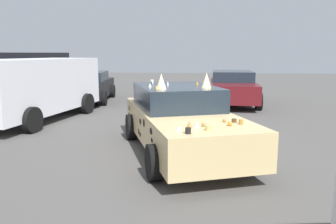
{
  "coord_description": "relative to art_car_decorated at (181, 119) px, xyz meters",
  "views": [
    {
      "loc": [
        -7.1,
        -0.34,
        2.15
      ],
      "look_at": [
        0.0,
        0.3,
        0.9
      ],
      "focal_mm": 35.93,
      "sensor_mm": 36.0,
      "label": 1
    }
  ],
  "objects": [
    {
      "name": "parked_van_far_left",
      "position": [
        8.35,
        8.19,
        0.49
      ],
      "size": [
        5.68,
        3.06,
        2.18
      ],
      "rotation": [
        0.0,
        0.0,
        2.94
      ],
      "color": "black",
      "rests_on": "ground"
    },
    {
      "name": "art_car_decorated",
      "position": [
        0.0,
        0.0,
        0.0
      ],
      "size": [
        4.96,
        3.19,
        1.75
      ],
      "rotation": [
        0.0,
        0.0,
        3.47
      ],
      "color": "#D8BC7F",
      "rests_on": "ground"
    },
    {
      "name": "ground_plane",
      "position": [
        -0.09,
        -0.03,
        -0.73
      ],
      "size": [
        60.0,
        60.0,
        0.0
      ],
      "primitive_type": "plane",
      "color": "#514F4C"
    },
    {
      "name": "parked_sedan_behind_left",
      "position": [
        7.5,
        4.54,
        -0.04
      ],
      "size": [
        4.43,
        2.32,
        1.35
      ],
      "rotation": [
        0.0,
        0.0,
        0.11
      ],
      "color": "black",
      "rests_on": "ground"
    },
    {
      "name": "parked_sedan_near_right",
      "position": [
        7.21,
        -1.82,
        -0.0
      ],
      "size": [
        4.59,
        2.2,
        1.4
      ],
      "rotation": [
        0.0,
        0.0,
        3.1
      ],
      "color": "#5B1419",
      "rests_on": "ground"
    },
    {
      "name": "parked_van_near_left",
      "position": [
        3.1,
        4.87,
        0.39
      ],
      "size": [
        5.46,
        2.84,
        1.97
      ],
      "rotation": [
        0.0,
        0.0,
        2.98
      ],
      "color": "silver",
      "rests_on": "ground"
    }
  ]
}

